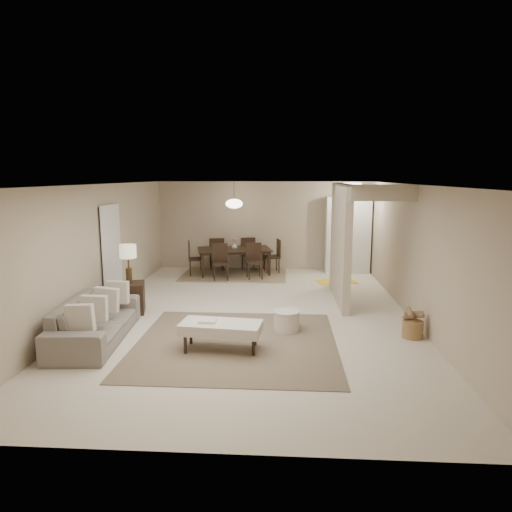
# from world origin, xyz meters

# --- Properties ---
(floor) EXTENTS (9.00, 9.00, 0.00)m
(floor) POSITION_xyz_m (0.00, 0.00, 0.00)
(floor) COLOR beige
(floor) RESTS_ON ground
(ceiling) EXTENTS (9.00, 9.00, 0.00)m
(ceiling) POSITION_xyz_m (0.00, 0.00, 2.50)
(ceiling) COLOR white
(ceiling) RESTS_ON back_wall
(back_wall) EXTENTS (6.00, 0.00, 6.00)m
(back_wall) POSITION_xyz_m (0.00, 4.50, 1.25)
(back_wall) COLOR #BCAB8F
(back_wall) RESTS_ON floor
(left_wall) EXTENTS (0.00, 9.00, 9.00)m
(left_wall) POSITION_xyz_m (-3.00, 0.00, 1.25)
(left_wall) COLOR #BCAB8F
(left_wall) RESTS_ON floor
(right_wall) EXTENTS (0.00, 9.00, 9.00)m
(right_wall) POSITION_xyz_m (3.00, 0.00, 1.25)
(right_wall) COLOR #BCAB8F
(right_wall) RESTS_ON floor
(partition) EXTENTS (0.15, 2.50, 2.50)m
(partition) POSITION_xyz_m (1.80, 1.25, 1.25)
(partition) COLOR #BCAB8F
(partition) RESTS_ON floor
(doorway) EXTENTS (0.04, 0.90, 2.04)m
(doorway) POSITION_xyz_m (-2.97, 0.60, 1.02)
(doorway) COLOR black
(doorway) RESTS_ON floor
(pantry_cabinet) EXTENTS (1.20, 0.55, 2.10)m
(pantry_cabinet) POSITION_xyz_m (2.35, 4.15, 1.05)
(pantry_cabinet) COLOR white
(pantry_cabinet) RESTS_ON floor
(flush_light) EXTENTS (0.44, 0.44, 0.05)m
(flush_light) POSITION_xyz_m (2.30, 3.20, 2.46)
(flush_light) COLOR white
(flush_light) RESTS_ON ceiling
(living_rug) EXTENTS (3.20, 3.20, 0.01)m
(living_rug) POSITION_xyz_m (-0.15, -1.54, 0.01)
(living_rug) COLOR brown
(living_rug) RESTS_ON floor
(sofa) EXTENTS (2.38, 1.09, 0.68)m
(sofa) POSITION_xyz_m (-2.45, -1.54, 0.34)
(sofa) COLOR gray
(sofa) RESTS_ON floor
(ottoman_bench) EXTENTS (1.29, 0.70, 0.44)m
(ottoman_bench) POSITION_xyz_m (-0.35, -1.84, 0.35)
(ottoman_bench) COLOR beige
(ottoman_bench) RESTS_ON living_rug
(side_table) EXTENTS (0.65, 0.65, 0.59)m
(side_table) POSITION_xyz_m (-2.40, -0.01, 0.30)
(side_table) COLOR black
(side_table) RESTS_ON floor
(table_lamp) EXTENTS (0.32, 0.32, 0.76)m
(table_lamp) POSITION_xyz_m (-2.40, -0.01, 1.16)
(table_lamp) COLOR #44341D
(table_lamp) RESTS_ON side_table
(round_pouf) EXTENTS (0.46, 0.46, 0.36)m
(round_pouf) POSITION_xyz_m (0.66, -0.90, 0.18)
(round_pouf) COLOR beige
(round_pouf) RESTS_ON floor
(wicker_basket) EXTENTS (0.45, 0.45, 0.29)m
(wicker_basket) POSITION_xyz_m (2.75, -1.10, 0.15)
(wicker_basket) COLOR brown
(wicker_basket) RESTS_ON floor
(dining_rug) EXTENTS (2.80, 2.10, 0.01)m
(dining_rug) POSITION_xyz_m (-0.74, 3.70, 0.01)
(dining_rug) COLOR #826D51
(dining_rug) RESTS_ON floor
(dining_table) EXTENTS (2.17, 1.50, 0.69)m
(dining_table) POSITION_xyz_m (-0.74, 3.70, 0.35)
(dining_table) COLOR black
(dining_table) RESTS_ON dining_rug
(dining_chairs) EXTENTS (2.52, 2.04, 0.93)m
(dining_chairs) POSITION_xyz_m (-0.74, 3.70, 0.46)
(dining_chairs) COLOR black
(dining_chairs) RESTS_ON dining_rug
(vase) EXTENTS (0.16, 0.16, 0.15)m
(vase) POSITION_xyz_m (-0.74, 3.70, 0.77)
(vase) COLOR white
(vase) RESTS_ON dining_table
(yellow_mat) EXTENTS (1.09, 0.82, 0.01)m
(yellow_mat) POSITION_xyz_m (1.94, 2.89, 0.01)
(yellow_mat) COLOR yellow
(yellow_mat) RESTS_ON floor
(pendant_light) EXTENTS (0.46, 0.46, 0.71)m
(pendant_light) POSITION_xyz_m (-0.74, 3.70, 1.92)
(pendant_light) COLOR #44341D
(pendant_light) RESTS_ON ceiling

